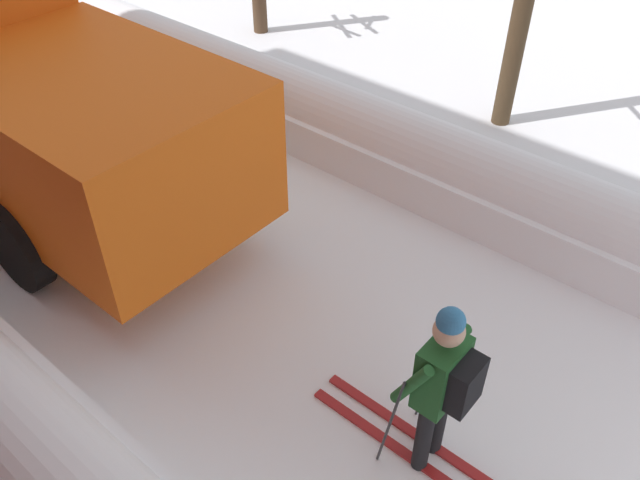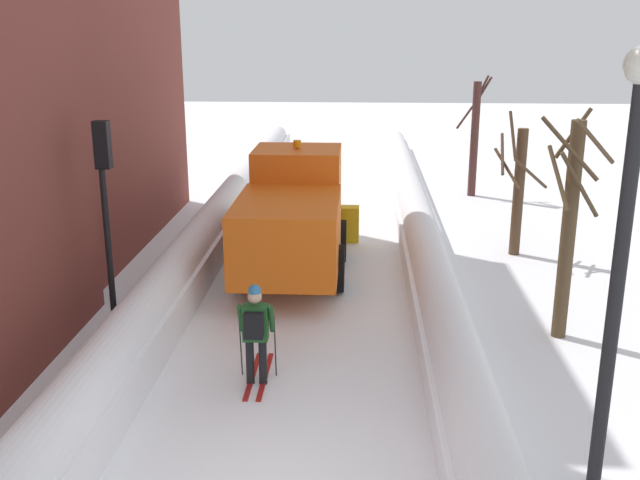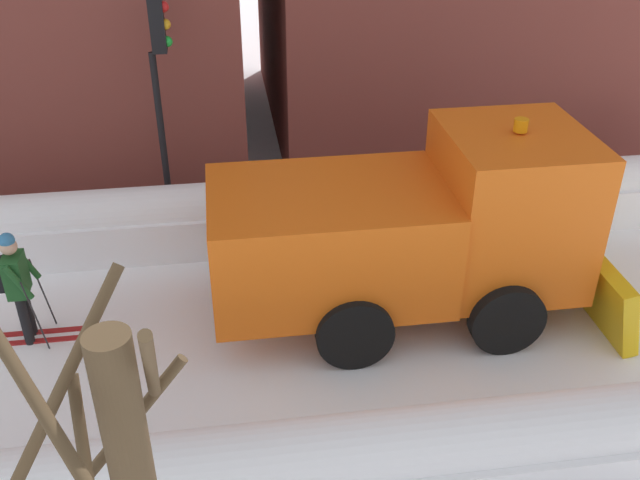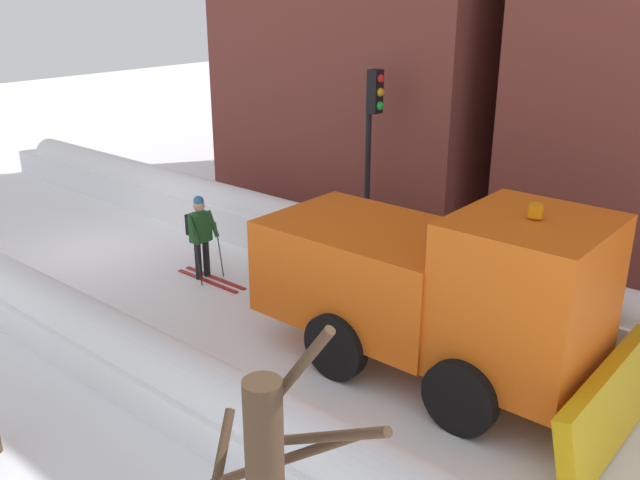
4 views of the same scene
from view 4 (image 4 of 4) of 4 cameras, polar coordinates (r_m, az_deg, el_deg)
The scene contains 5 objects.
ground_plane at distance 10.69m, azimuth 13.72°, elevation -13.55°, with size 80.00×80.00×0.00m, color white.
snowbank_left at distance 12.75m, azimuth 19.83°, elevation -5.47°, with size 1.10×36.00×1.21m.
plow_truck at distance 10.78m, azimuth 9.85°, elevation -3.95°, with size 3.20×5.98×3.12m.
skier at distance 14.56m, azimuth -9.86°, elevation 0.58°, with size 0.62×1.80×1.81m.
traffic_light_pole at distance 14.86m, azimuth 4.37°, elevation 9.10°, with size 0.28×0.42×4.22m.
Camera 4 is at (8.15, 13.66, 5.87)m, focal length 38.70 mm.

